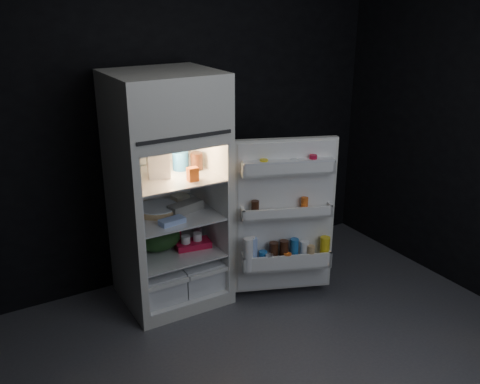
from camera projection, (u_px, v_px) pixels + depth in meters
wall_back at (159, 119)px, 4.21m from camera, size 4.00×0.00×2.70m
refrigerator at (166, 183)px, 3.99m from camera, size 0.76×0.71×1.78m
fridge_door at (285, 221)px, 4.01m from camera, size 0.74×0.44×1.22m
milk_jug at (158, 161)px, 3.86m from camera, size 0.19×0.19×0.24m
mayo_jar at (181, 161)px, 4.03m from camera, size 0.13×0.13×0.14m
jam_jar at (197, 161)px, 4.04m from camera, size 0.12×0.12×0.13m
amber_bottle at (129, 165)px, 3.80m from camera, size 0.09×0.09×0.22m
small_carton at (193, 174)px, 3.80m from camera, size 0.08×0.06×0.10m
egg_carton at (186, 207)px, 4.05m from camera, size 0.29×0.17×0.07m
pie at (158, 210)px, 4.04m from camera, size 0.42×0.42×0.04m
flat_package at (172, 221)px, 3.84m from camera, size 0.19×0.11×0.04m
wrapped_pkg at (180, 198)px, 4.26m from camera, size 0.14×0.12×0.05m
produce_bag at (158, 238)px, 4.10m from camera, size 0.42×0.38×0.20m
yogurt_tray at (193, 244)px, 4.16m from camera, size 0.29×0.19×0.05m
small_can_red at (177, 232)px, 4.32m from camera, size 0.08×0.08×0.09m
small_can_silver at (198, 231)px, 4.34m from camera, size 0.10×0.10×0.09m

